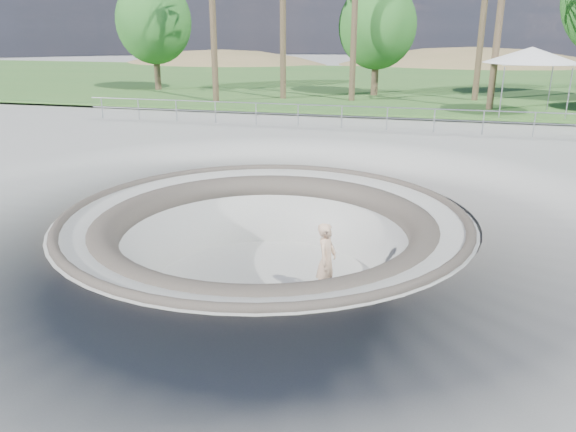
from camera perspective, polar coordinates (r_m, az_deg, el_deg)
name	(u,v)px	position (r m, az deg, el deg)	size (l,w,h in m)	color
ground	(265,214)	(14.19, -2.37, 0.16)	(180.00, 180.00, 0.00)	#9C9C97
skate_bowl	(266,280)	(14.87, -2.28, -6.54)	(14.00, 14.00, 4.10)	#9C9C97
grass_strip	(385,82)	(47.23, 9.85, 13.24)	(180.00, 36.00, 0.12)	#336227
distant_hills	(430,127)	(70.98, 14.26, 8.80)	(103.20, 45.00, 28.60)	brown
safety_railing	(342,117)	(25.46, 5.48, 10.00)	(25.00, 0.06, 1.03)	gray
skateboard	(326,297)	(14.06, 3.84, -8.17)	(0.76, 0.22, 0.08)	brown
skater	(326,261)	(13.66, 3.93, -4.56)	(0.69, 0.45, 1.90)	tan
canopy_white	(532,55)	(31.23, 23.50, 14.75)	(6.46, 6.46, 3.28)	gray
bushy_tree_left	(154,22)	(41.38, -13.49, 18.64)	(5.19, 4.71, 7.48)	brown
bushy_tree_mid	(377,26)	(37.44, 9.05, 18.50)	(4.86, 4.42, 7.01)	brown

